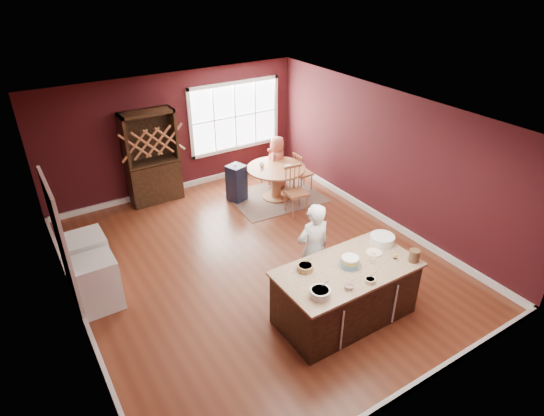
{
  "coord_description": "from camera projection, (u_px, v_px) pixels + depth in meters",
  "views": [
    {
      "loc": [
        -3.32,
        -5.83,
        4.86
      ],
      "look_at": [
        0.3,
        -0.08,
        1.05
      ],
      "focal_mm": 30.0,
      "sensor_mm": 36.0,
      "label": 1
    }
  ],
  "objects": [
    {
      "name": "kitchen_island",
      "position": [
        345.0,
        294.0,
        6.76
      ],
      "size": [
        2.1,
        1.1,
        0.92
      ],
      "color": "black",
      "rests_on": "ground"
    },
    {
      "name": "seated_woman",
      "position": [
        277.0,
        162.0,
        10.55
      ],
      "size": [
        0.74,
        0.67,
        1.26
      ],
      "primitive_type": "imported",
      "rotation": [
        0.0,
        0.0,
        3.71
      ],
      "color": "#BD5846",
      "rests_on": "ground"
    },
    {
      "name": "baker",
      "position": [
        313.0,
        249.0,
        7.13
      ],
      "size": [
        0.61,
        0.42,
        1.61
      ],
      "primitive_type": "imported",
      "rotation": [
        0.0,
        0.0,
        3.08
      ],
      "color": "silver",
      "rests_on": "ground"
    },
    {
      "name": "stoneware_crock",
      "position": [
        414.0,
        256.0,
        6.62
      ],
      "size": [
        0.16,
        0.16,
        0.19
      ],
      "primitive_type": "cylinder",
      "color": "brown",
      "rests_on": "kitchen_island"
    },
    {
      "name": "dining_table",
      "position": [
        276.0,
        176.0,
        10.11
      ],
      "size": [
        1.3,
        1.3,
        0.75
      ],
      "color": "brown",
      "rests_on": "ground"
    },
    {
      "name": "dinner_plate",
      "position": [
        374.0,
        252.0,
        6.85
      ],
      "size": [
        0.24,
        0.24,
        0.02
      ],
      "primitive_type": "cylinder",
      "color": "#FEF4AD",
      "rests_on": "kitchen_island"
    },
    {
      "name": "hutch",
      "position": [
        152.0,
        158.0,
        9.78
      ],
      "size": [
        1.12,
        0.47,
        2.05
      ],
      "primitive_type": "cube",
      "color": "black",
      "rests_on": "ground"
    },
    {
      "name": "toy_figurine",
      "position": [
        395.0,
        256.0,
        6.69
      ],
      "size": [
        0.05,
        0.05,
        0.09
      ],
      "primitive_type": null,
      "color": "yellow",
      "rests_on": "kitchen_island"
    },
    {
      "name": "chair_east",
      "position": [
        303.0,
        171.0,
        10.52
      ],
      "size": [
        0.37,
        0.39,
        0.92
      ],
      "primitive_type": null,
      "rotation": [
        0.0,
        0.0,
        1.57
      ],
      "color": "brown",
      "rests_on": "ground"
    },
    {
      "name": "toddler",
      "position": [
        239.0,
        167.0,
        9.89
      ],
      "size": [
        0.18,
        0.14,
        0.26
      ],
      "primitive_type": null,
      "color": "#8CA5BF",
      "rests_on": "high_chair"
    },
    {
      "name": "window",
      "position": [
        235.0,
        116.0,
        10.75
      ],
      "size": [
        2.36,
        0.1,
        1.66
      ],
      "primitive_type": null,
      "color": "white",
      "rests_on": "room_shell"
    },
    {
      "name": "bowl_yellow",
      "position": [
        305.0,
        268.0,
        6.45
      ],
      "size": [
        0.23,
        0.23,
        0.09
      ],
      "primitive_type": "cylinder",
      "color": "#9E7D45",
      "rests_on": "kitchen_island"
    },
    {
      "name": "high_chair",
      "position": [
        237.0,
        182.0,
        10.07
      ],
      "size": [
        0.44,
        0.44,
        0.87
      ],
      "primitive_type": null,
      "rotation": [
        0.0,
        0.0,
        0.31
      ],
      "color": "black",
      "rests_on": "ground"
    },
    {
      "name": "bowl_pink",
      "position": [
        349.0,
        287.0,
        6.1
      ],
      "size": [
        0.14,
        0.14,
        0.05
      ],
      "primitive_type": "cylinder",
      "color": "silver",
      "rests_on": "kitchen_island"
    },
    {
      "name": "room_shell",
      "position": [
        254.0,
        195.0,
        7.56
      ],
      "size": [
        7.0,
        7.0,
        7.0
      ],
      "color": "#5A2717",
      "rests_on": "ground"
    },
    {
      "name": "chair_north",
      "position": [
        271.0,
        164.0,
        10.8
      ],
      "size": [
        0.43,
        0.41,
        0.99
      ],
      "primitive_type": null,
      "rotation": [
        0.0,
        0.0,
        3.19
      ],
      "color": "brown",
      "rests_on": "ground"
    },
    {
      "name": "table_plate",
      "position": [
        289.0,
        166.0,
        10.05
      ],
      "size": [
        0.21,
        0.21,
        0.02
      ],
      "primitive_type": "cylinder",
      "color": "beige",
      "rests_on": "dining_table"
    },
    {
      "name": "dryer",
      "position": [
        88.0,
        261.0,
        7.44
      ],
      "size": [
        0.64,
        0.62,
        0.93
      ],
      "primitive_type": "cube",
      "color": "white",
      "rests_on": "ground"
    },
    {
      "name": "washer",
      "position": [
        98.0,
        283.0,
        6.99
      ],
      "size": [
        0.6,
        0.58,
        0.87
      ],
      "primitive_type": "cube",
      "color": "white",
      "rests_on": "ground"
    },
    {
      "name": "bowl_olive",
      "position": [
        370.0,
        280.0,
        6.23
      ],
      "size": [
        0.15,
        0.15,
        0.06
      ],
      "primitive_type": "cylinder",
      "color": "beige",
      "rests_on": "kitchen_island"
    },
    {
      "name": "doorway",
      "position": [
        63.0,
        248.0,
        6.78
      ],
      "size": [
        0.08,
        1.26,
        2.13
      ],
      "primitive_type": null,
      "color": "white",
      "rests_on": "room_shell"
    },
    {
      "name": "layer_cake",
      "position": [
        350.0,
        261.0,
        6.54
      ],
      "size": [
        0.35,
        0.35,
        0.14
      ],
      "primitive_type": null,
      "color": "white",
      "rests_on": "kitchen_island"
    },
    {
      "name": "chair_south",
      "position": [
        296.0,
        191.0,
        9.51
      ],
      "size": [
        0.48,
        0.47,
        1.05
      ],
      "primitive_type": null,
      "rotation": [
        0.0,
        0.0,
        -0.11
      ],
      "color": "brown",
      "rests_on": "ground"
    },
    {
      "name": "rug",
      "position": [
        276.0,
        197.0,
        10.37
      ],
      "size": [
        2.07,
        1.65,
        0.01
      ],
      "primitive_type": "cube",
      "rotation": [
        0.0,
        0.0,
        -0.06
      ],
      "color": "brown",
      "rests_on": "ground"
    },
    {
      "name": "drinking_glass",
      "position": [
        373.0,
        258.0,
        6.59
      ],
      "size": [
        0.08,
        0.08,
        0.16
      ],
      "primitive_type": "cylinder",
      "color": "silver",
      "rests_on": "kitchen_island"
    },
    {
      "name": "white_tub",
      "position": [
        382.0,
        239.0,
        7.06
      ],
      "size": [
        0.38,
        0.38,
        0.13
      ],
      "primitive_type": "cylinder",
      "color": "silver",
      "rests_on": "kitchen_island"
    },
    {
      "name": "table_cup",
      "position": [
        262.0,
        165.0,
        10.01
      ],
      "size": [
        0.14,
        0.14,
        0.09
      ],
      "primitive_type": "imported",
      "rotation": [
        0.0,
        0.0,
        -0.22
      ],
      "color": "silver",
      "rests_on": "dining_table"
    },
    {
      "name": "bowl_blue",
      "position": [
        320.0,
        293.0,
        5.96
      ],
      "size": [
        0.28,
        0.28,
        0.11
      ],
      "primitive_type": "cylinder",
      "color": "white",
      "rests_on": "kitchen_island"
    }
  ]
}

